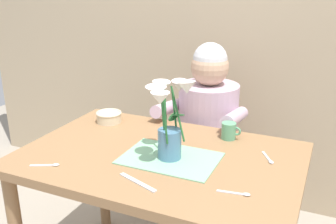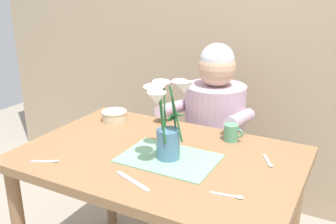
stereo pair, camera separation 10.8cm
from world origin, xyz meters
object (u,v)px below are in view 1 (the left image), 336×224
at_px(dinner_knife, 138,182).
at_px(coffee_cup, 229,131).
at_px(flower_vase, 169,118).
at_px(seated_person, 207,140).
at_px(ceramic_bowl, 109,117).

height_order(dinner_knife, coffee_cup, coffee_cup).
bearing_deg(coffee_cup, flower_vase, -118.71).
xyz_separation_m(seated_person, coffee_cup, (0.21, -0.33, 0.22)).
relative_size(flower_vase, ceramic_bowl, 2.58).
relative_size(seated_person, dinner_knife, 5.97).
bearing_deg(dinner_knife, flower_vase, 103.84).
bearing_deg(dinner_knife, seated_person, 111.27).
bearing_deg(ceramic_bowl, seated_person, 40.90).
xyz_separation_m(flower_vase, coffee_cup, (0.17, 0.31, -0.14)).
bearing_deg(flower_vase, dinner_knife, -96.39).
xyz_separation_m(seated_person, ceramic_bowl, (-0.43, -0.37, 0.21)).
distance_m(ceramic_bowl, coffee_cup, 0.64).
distance_m(flower_vase, coffee_cup, 0.38).
bearing_deg(flower_vase, seated_person, 93.72).
relative_size(flower_vase, coffee_cup, 3.77).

